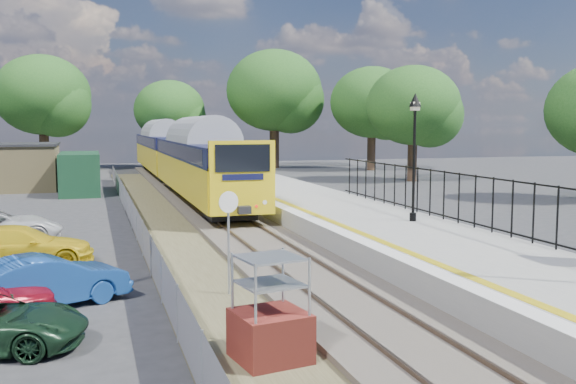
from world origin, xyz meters
name	(u,v)px	position (x,y,z in m)	size (l,w,h in m)	color
ground	(336,300)	(0.00, 0.00, 0.00)	(120.00, 120.00, 0.00)	#2D2D30
track_bed	(235,234)	(-0.47, 9.67, 0.09)	(5.90, 80.00, 0.29)	#473F38
platform	(362,226)	(4.20, 8.00, 0.45)	(5.00, 70.00, 0.90)	gray
platform_edge	(312,217)	(2.14, 8.00, 0.90)	(0.90, 70.00, 0.01)	silver
victorian_lamp_north	(415,127)	(5.30, 6.00, 4.30)	(0.44, 0.44, 4.60)	black
palisade_fence	(507,207)	(6.55, 2.24, 1.84)	(0.12, 26.00, 2.00)	black
wire_fence	(133,217)	(-4.20, 12.00, 0.60)	(0.06, 52.00, 1.20)	#999EA3
outbuilding	(11,168)	(-10.91, 31.21, 1.52)	(10.80, 10.10, 3.12)	tan
tree_line	(176,99)	(1.40, 42.00, 6.61)	(56.80, 43.80, 11.88)	#332319
train	(177,154)	(0.00, 30.78, 2.34)	(2.82, 40.83, 3.51)	gold
brick_plinth	(270,311)	(-2.71, -3.60, 0.97)	(1.45, 1.45, 2.01)	maroon
speed_sign	(229,226)	(-2.50, 1.10, 1.83)	(0.53, 0.20, 2.71)	#999EA3
car_blue	(47,281)	(-6.86, 1.45, 0.63)	(1.34, 3.84, 1.26)	navy
car_yellow	(19,247)	(-7.97, 6.35, 0.64)	(1.79, 4.40, 1.28)	yellow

